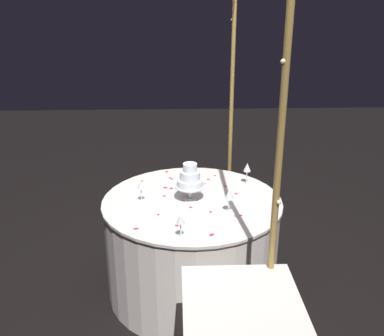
{
  "coord_description": "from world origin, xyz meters",
  "views": [
    {
      "loc": [
        2.92,
        -0.11,
        2.16
      ],
      "look_at": [
        0.0,
        0.0,
        1.02
      ],
      "focal_mm": 41.33,
      "sensor_mm": 36.0,
      "label": 1
    }
  ],
  "objects_px": {
    "wine_glass_0": "(229,195)",
    "cake_knife": "(215,227)",
    "wine_glass_1": "(141,187)",
    "wine_glass_2": "(247,168)",
    "decorative_arch": "(249,98)",
    "main_table": "(192,246)",
    "tiered_cake": "(190,179)",
    "wine_glass_3": "(181,221)"
  },
  "relations": [
    {
      "from": "decorative_arch",
      "to": "main_table",
      "type": "xyz_separation_m",
      "value": [
        0.0,
        -0.39,
        -1.14
      ]
    },
    {
      "from": "decorative_arch",
      "to": "wine_glass_1",
      "type": "xyz_separation_m",
      "value": [
        0.01,
        -0.75,
        -0.63
      ]
    },
    {
      "from": "decorative_arch",
      "to": "wine_glass_2",
      "type": "height_order",
      "value": "decorative_arch"
    },
    {
      "from": "tiered_cake",
      "to": "cake_knife",
      "type": "height_order",
      "value": "tiered_cake"
    },
    {
      "from": "wine_glass_3",
      "to": "tiered_cake",
      "type": "bearing_deg",
      "value": 172.25
    },
    {
      "from": "tiered_cake",
      "to": "decorative_arch",
      "type": "bearing_deg",
      "value": 87.71
    },
    {
      "from": "wine_glass_2",
      "to": "cake_knife",
      "type": "bearing_deg",
      "value": -23.64
    },
    {
      "from": "wine_glass_2",
      "to": "wine_glass_3",
      "type": "xyz_separation_m",
      "value": [
        0.83,
        -0.53,
        -0.01
      ]
    },
    {
      "from": "decorative_arch",
      "to": "wine_glass_3",
      "type": "distance_m",
      "value": 0.96
    },
    {
      "from": "decorative_arch",
      "to": "wine_glass_0",
      "type": "bearing_deg",
      "value": -35.09
    },
    {
      "from": "tiered_cake",
      "to": "wine_glass_1",
      "type": "bearing_deg",
      "value": -85.25
    },
    {
      "from": "main_table",
      "to": "wine_glass_0",
      "type": "height_order",
      "value": "wine_glass_0"
    },
    {
      "from": "cake_knife",
      "to": "decorative_arch",
      "type": "bearing_deg",
      "value": 149.08
    },
    {
      "from": "wine_glass_0",
      "to": "cake_knife",
      "type": "bearing_deg",
      "value": -26.9
    },
    {
      "from": "wine_glass_2",
      "to": "cake_knife",
      "type": "distance_m",
      "value": 0.78
    },
    {
      "from": "main_table",
      "to": "decorative_arch",
      "type": "bearing_deg",
      "value": 90.01
    },
    {
      "from": "wine_glass_0",
      "to": "cake_knife",
      "type": "xyz_separation_m",
      "value": [
        0.22,
        -0.11,
        -0.12
      ]
    },
    {
      "from": "main_table",
      "to": "wine_glass_3",
      "type": "height_order",
      "value": "wine_glass_3"
    },
    {
      "from": "main_table",
      "to": "tiered_cake",
      "type": "distance_m",
      "value": 0.55
    },
    {
      "from": "tiered_cake",
      "to": "wine_glass_2",
      "type": "height_order",
      "value": "tiered_cake"
    },
    {
      "from": "main_table",
      "to": "tiered_cake",
      "type": "relative_size",
      "value": 4.73
    },
    {
      "from": "wine_glass_0",
      "to": "decorative_arch",
      "type": "bearing_deg",
      "value": 144.91
    },
    {
      "from": "wine_glass_2",
      "to": "cake_knife",
      "type": "relative_size",
      "value": 0.59
    },
    {
      "from": "wine_glass_1",
      "to": "cake_knife",
      "type": "bearing_deg",
      "value": 50.69
    },
    {
      "from": "tiered_cake",
      "to": "wine_glass_1",
      "type": "xyz_separation_m",
      "value": [
        0.03,
        -0.35,
        -0.04
      ]
    },
    {
      "from": "main_table",
      "to": "tiered_cake",
      "type": "height_order",
      "value": "tiered_cake"
    },
    {
      "from": "cake_knife",
      "to": "tiered_cake",
      "type": "bearing_deg",
      "value": -161.46
    },
    {
      "from": "decorative_arch",
      "to": "wine_glass_2",
      "type": "relative_size",
      "value": 13.81
    },
    {
      "from": "decorative_arch",
      "to": "wine_glass_1",
      "type": "relative_size",
      "value": 15.05
    },
    {
      "from": "wine_glass_1",
      "to": "wine_glass_2",
      "type": "distance_m",
      "value": 0.86
    },
    {
      "from": "main_table",
      "to": "wine_glass_2",
      "type": "relative_size",
      "value": 7.57
    },
    {
      "from": "main_table",
      "to": "wine_glass_3",
      "type": "relative_size",
      "value": 8.32
    },
    {
      "from": "decorative_arch",
      "to": "wine_glass_3",
      "type": "height_order",
      "value": "decorative_arch"
    },
    {
      "from": "decorative_arch",
      "to": "wine_glass_3",
      "type": "bearing_deg",
      "value": -41.46
    },
    {
      "from": "decorative_arch",
      "to": "wine_glass_2",
      "type": "distance_m",
      "value": 0.69
    },
    {
      "from": "tiered_cake",
      "to": "wine_glass_2",
      "type": "bearing_deg",
      "value": 120.65
    },
    {
      "from": "decorative_arch",
      "to": "wine_glass_1",
      "type": "bearing_deg",
      "value": -88.99
    },
    {
      "from": "main_table",
      "to": "cake_knife",
      "type": "relative_size",
      "value": 4.46
    },
    {
      "from": "decorative_arch",
      "to": "wine_glass_2",
      "type": "bearing_deg",
      "value": 168.66
    },
    {
      "from": "decorative_arch",
      "to": "wine_glass_0",
      "type": "height_order",
      "value": "decorative_arch"
    },
    {
      "from": "wine_glass_0",
      "to": "tiered_cake",
      "type": "bearing_deg",
      "value": -129.44
    },
    {
      "from": "main_table",
      "to": "wine_glass_1",
      "type": "bearing_deg",
      "value": -87.93
    }
  ]
}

